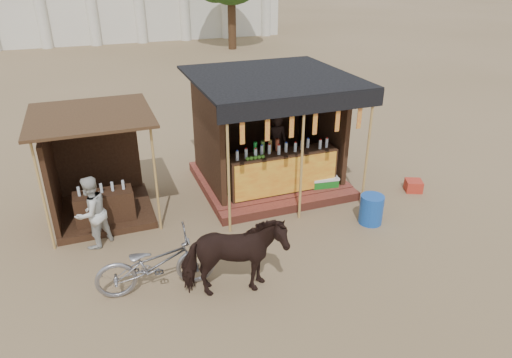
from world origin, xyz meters
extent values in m
plane|color=#846B4C|center=(0.00, 0.00, 0.00)|extent=(120.00, 120.00, 0.00)
cube|color=brown|center=(1.00, 3.50, 0.11)|extent=(3.40, 2.80, 0.22)
cube|color=brown|center=(1.00, 1.95, 0.10)|extent=(3.40, 0.35, 0.20)
cube|color=#392314|center=(1.00, 2.55, 0.69)|extent=(2.60, 0.55, 0.95)
cube|color=orange|center=(1.00, 2.27, 0.69)|extent=(2.50, 0.02, 0.88)
cube|color=#392314|center=(1.00, 4.75, 1.47)|extent=(3.00, 0.12, 2.50)
cube|color=#392314|center=(-0.50, 3.50, 1.47)|extent=(0.12, 2.50, 2.50)
cube|color=#392314|center=(2.50, 3.50, 1.47)|extent=(0.12, 2.50, 2.50)
cube|color=black|center=(1.00, 3.30, 2.75)|extent=(3.60, 3.60, 0.06)
cube|color=black|center=(1.00, 1.52, 2.57)|extent=(3.60, 0.06, 0.36)
cylinder|color=tan|center=(-0.60, 1.55, 1.38)|extent=(0.06, 0.06, 2.75)
cylinder|color=tan|center=(1.00, 1.55, 1.38)|extent=(0.06, 0.06, 2.75)
cylinder|color=tan|center=(2.60, 1.55, 1.38)|extent=(0.06, 0.06, 2.75)
cube|color=red|center=(-0.30, 1.55, 2.20)|extent=(0.10, 0.02, 0.55)
cube|color=red|center=(0.22, 1.55, 2.20)|extent=(0.10, 0.02, 0.55)
cube|color=red|center=(0.74, 1.55, 2.20)|extent=(0.10, 0.02, 0.55)
cube|color=red|center=(1.26, 1.55, 2.20)|extent=(0.10, 0.02, 0.55)
cube|color=red|center=(1.78, 1.55, 2.20)|extent=(0.10, 0.02, 0.55)
cube|color=red|center=(2.30, 1.55, 2.20)|extent=(0.10, 0.02, 0.55)
imported|color=black|center=(1.29, 3.60, 0.98)|extent=(0.64, 0.53, 1.52)
cube|color=#392314|center=(-3.00, 3.20, 0.07)|extent=(2.00, 2.00, 0.15)
cube|color=#392314|center=(-3.00, 4.15, 1.05)|extent=(1.90, 0.10, 2.10)
cube|color=#392314|center=(-3.95, 3.20, 1.05)|extent=(0.10, 1.90, 2.10)
cube|color=#472D19|center=(-3.00, 3.10, 2.35)|extent=(2.40, 2.40, 0.06)
cylinder|color=tan|center=(-4.05, 2.15, 1.18)|extent=(0.05, 0.05, 2.35)
cylinder|color=tan|center=(-1.95, 2.15, 1.18)|extent=(0.05, 0.05, 2.35)
cube|color=#392314|center=(-3.00, 2.70, 0.40)|extent=(1.20, 0.50, 0.80)
imported|color=black|center=(-1.12, -0.36, 0.73)|extent=(1.82, 1.02, 1.45)
imported|color=gray|center=(-2.32, 0.22, 0.53)|extent=(2.06, 0.81, 1.07)
imported|color=beige|center=(-3.25, 2.00, 0.75)|extent=(0.92, 0.90, 1.49)
cylinder|color=#1547A4|center=(2.36, 0.83, 0.32)|extent=(0.66, 0.66, 0.64)
cube|color=#AE2C1D|center=(4.20, 1.75, 0.14)|extent=(0.51, 0.50, 0.28)
cube|color=#19741E|center=(2.05, 2.42, 0.20)|extent=(0.67, 0.50, 0.40)
cube|color=white|center=(2.05, 2.42, 0.43)|extent=(0.69, 0.52, 0.06)
cylinder|color=silver|center=(-5.00, 26.40, 1.80)|extent=(0.70, 0.70, 3.60)
cylinder|color=silver|center=(-2.00, 26.40, 1.80)|extent=(0.70, 0.70, 3.60)
cylinder|color=silver|center=(1.00, 26.40, 1.80)|extent=(0.70, 0.70, 3.60)
cylinder|color=silver|center=(4.00, 26.40, 1.80)|extent=(0.70, 0.70, 3.60)
cylinder|color=silver|center=(7.00, 26.40, 1.80)|extent=(0.70, 0.70, 3.60)
cylinder|color=silver|center=(10.00, 26.40, 1.80)|extent=(0.70, 0.70, 3.60)
cylinder|color=#382314|center=(6.00, 22.00, 2.00)|extent=(0.50, 0.50, 4.00)
camera|label=1|loc=(-2.93, -6.29, 5.18)|focal=32.00mm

